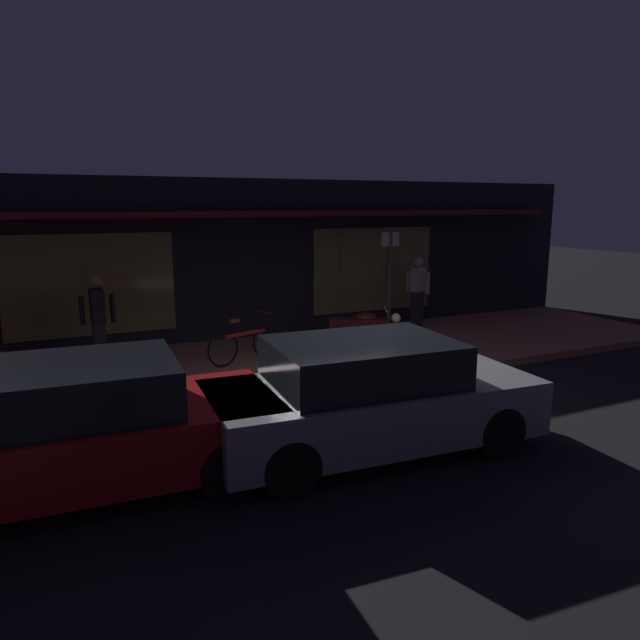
# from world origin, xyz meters

# --- Properties ---
(ground_plane) EXTENTS (60.00, 60.00, 0.00)m
(ground_plane) POSITION_xyz_m (0.00, 0.00, 0.00)
(ground_plane) COLOR black
(sidewalk_slab) EXTENTS (18.00, 4.00, 0.15)m
(sidewalk_slab) POSITION_xyz_m (0.00, 3.00, 0.07)
(sidewalk_slab) COLOR #8C6047
(sidewalk_slab) RESTS_ON ground_plane
(storefront_building) EXTENTS (18.00, 3.30, 3.60)m
(storefront_building) POSITION_xyz_m (0.00, 6.39, 1.80)
(storefront_building) COLOR black
(storefront_building) RESTS_ON ground_plane
(motorcycle) EXTENTS (1.57, 0.93, 0.97)m
(motorcycle) POSITION_xyz_m (1.35, 2.36, 0.65)
(motorcycle) COLOR black
(motorcycle) RESTS_ON sidewalk_slab
(bicycle_extra) EXTENTS (1.59, 0.60, 0.91)m
(bicycle_extra) POSITION_xyz_m (-0.73, 2.99, 0.51)
(bicycle_extra) COLOR black
(bicycle_extra) RESTS_ON sidewalk_slab
(person_photographer) EXTENTS (0.61, 0.39, 1.67)m
(person_photographer) POSITION_xyz_m (-3.20, 3.76, 1.03)
(person_photographer) COLOR #28232D
(person_photographer) RESTS_ON sidewalk_slab
(person_bystander) EXTENTS (0.44, 0.58, 1.67)m
(person_bystander) POSITION_xyz_m (4.05, 4.33, 1.03)
(person_bystander) COLOR #28232D
(person_bystander) RESTS_ON sidewalk_slab
(sign_post) EXTENTS (0.44, 0.09, 2.40)m
(sign_post) POSITION_xyz_m (2.89, 3.78, 1.51)
(sign_post) COLOR #47474C
(sign_post) RESTS_ON sidewalk_slab
(parked_car_near) EXTENTS (4.19, 1.99, 1.42)m
(parked_car_near) POSITION_xyz_m (-3.78, -0.70, 0.70)
(parked_car_near) COLOR black
(parked_car_near) RESTS_ON ground_plane
(parked_car_far) EXTENTS (4.21, 2.03, 1.42)m
(parked_car_far) POSITION_xyz_m (-0.48, -1.13, 0.70)
(parked_car_far) COLOR black
(parked_car_far) RESTS_ON ground_plane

